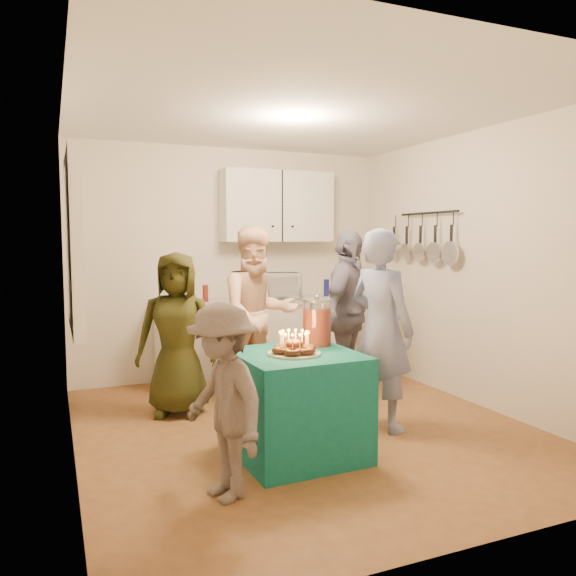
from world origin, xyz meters
name	(u,v)px	position (x,y,z in m)	size (l,w,h in m)	color
floor	(304,428)	(0.00, 0.00, 0.00)	(4.00, 4.00, 0.00)	brown
ceiling	(305,111)	(0.00, 0.00, 2.60)	(4.00, 4.00, 0.00)	white
back_wall	(232,263)	(0.00, 2.00, 1.30)	(3.60, 3.60, 0.00)	silver
left_wall	(69,279)	(-1.80, 0.00, 1.30)	(4.00, 4.00, 0.00)	silver
right_wall	(478,269)	(1.80, 0.00, 1.30)	(4.00, 4.00, 0.00)	silver
window_night	(71,243)	(-1.77, 0.30, 1.55)	(0.04, 1.00, 1.20)	black
counter	(258,342)	(0.20, 1.70, 0.43)	(2.20, 0.58, 0.86)	white
countertop	(258,301)	(0.20, 1.70, 0.89)	(2.24, 0.62, 0.05)	beige
upper_cabinet	(277,207)	(0.50, 1.85, 1.95)	(1.30, 0.30, 0.80)	white
pot_rack	(426,237)	(1.72, 0.70, 1.60)	(0.12, 1.00, 0.60)	black
microwave	(277,286)	(0.44, 1.70, 1.05)	(0.51, 0.35, 0.28)	white
party_table	(296,404)	(-0.30, -0.52, 0.38)	(0.85, 0.85, 0.76)	#0F665D
donut_cake	(294,342)	(-0.34, -0.56, 0.85)	(0.38, 0.38, 0.18)	#381C0C
punch_jar	(317,323)	(-0.03, -0.30, 0.93)	(0.22, 0.22, 0.34)	red
man_birthday	(381,329)	(0.59, -0.24, 0.83)	(0.61, 0.40, 1.67)	#8893C7
woman_back_left	(177,334)	(-0.89, 0.79, 0.73)	(0.72, 0.47, 1.47)	#505016
woman_back_center	(258,315)	(-0.09, 0.88, 0.85)	(0.83, 0.64, 1.70)	#FFAC85
woman_back_right	(347,315)	(0.78, 0.69, 0.83)	(0.98, 0.41, 1.66)	black
child_near_left	(223,401)	(-0.98, -0.96, 0.60)	(0.78, 0.45, 1.20)	#574A45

